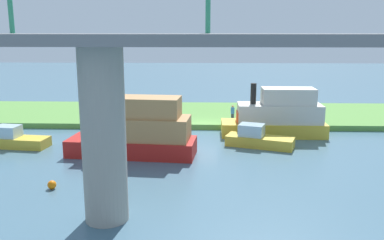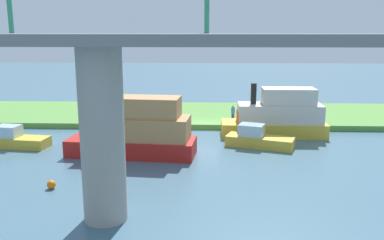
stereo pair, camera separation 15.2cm
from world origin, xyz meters
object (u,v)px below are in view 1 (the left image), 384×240
object	(u,v)px
person_on_bank	(233,112)
mooring_post	(126,117)
riverboat_paddlewheel	(277,116)
motorboat_white	(258,139)
marker_buoy	(52,185)
bridge_pylon	(104,136)
houseboat_blue	(136,132)
pontoon_yellow	(14,139)

from	to	relation	value
person_on_bank	mooring_post	distance (m)	10.12
riverboat_paddlewheel	person_on_bank	bearing A→B (deg)	-49.92
motorboat_white	marker_buoy	world-z (taller)	motorboat_white
bridge_pylon	motorboat_white	size ratio (longest dim) A/B	1.50
mooring_post	houseboat_blue	size ratio (longest dim) A/B	0.11
mooring_post	pontoon_yellow	xyz separation A→B (m)	(7.46, 6.90, -0.41)
person_on_bank	riverboat_paddlewheel	size ratio (longest dim) A/B	0.16
pontoon_yellow	bridge_pylon	bearing A→B (deg)	129.44
houseboat_blue	pontoon_yellow	size ratio (longest dim) A/B	1.82
bridge_pylon	mooring_post	world-z (taller)	bridge_pylon
mooring_post	motorboat_white	size ratio (longest dim) A/B	0.18
mooring_post	houseboat_blue	world-z (taller)	houseboat_blue
riverboat_paddlewheel	houseboat_blue	size ratio (longest dim) A/B	0.94
mooring_post	marker_buoy	world-z (taller)	mooring_post
motorboat_white	pontoon_yellow	distance (m)	18.97
motorboat_white	bridge_pylon	bearing A→B (deg)	56.57
riverboat_paddlewheel	pontoon_yellow	world-z (taller)	riverboat_paddlewheel
mooring_post	marker_buoy	size ratio (longest dim) A/B	2.01
riverboat_paddlewheel	marker_buoy	distance (m)	19.82
mooring_post	riverboat_paddlewheel	xyz separation A→B (m)	(-13.51, 2.48, 0.67)
person_on_bank	riverboat_paddlewheel	world-z (taller)	riverboat_paddlewheel
riverboat_paddlewheel	houseboat_blue	world-z (taller)	houseboat_blue
bridge_pylon	pontoon_yellow	distance (m)	16.45
pontoon_yellow	mooring_post	bearing A→B (deg)	-137.21
person_on_bank	houseboat_blue	size ratio (longest dim) A/B	0.15
motorboat_white	marker_buoy	distance (m)	15.95
person_on_bank	pontoon_yellow	xyz separation A→B (m)	(17.43, 8.63, -0.61)
motorboat_white	pontoon_yellow	bearing A→B (deg)	2.54
riverboat_paddlewheel	bridge_pylon	bearing A→B (deg)	57.39
person_on_bank	pontoon_yellow	bearing A→B (deg)	26.34
houseboat_blue	marker_buoy	bearing A→B (deg)	61.34
motorboat_white	marker_buoy	size ratio (longest dim) A/B	10.98
mooring_post	riverboat_paddlewheel	distance (m)	13.75
marker_buoy	person_on_bank	bearing A→B (deg)	-123.20
bridge_pylon	houseboat_blue	bearing A→B (deg)	-88.09
houseboat_blue	pontoon_yellow	bearing A→B (deg)	-10.46
person_on_bank	riverboat_paddlewheel	distance (m)	5.52
riverboat_paddlewheel	pontoon_yellow	xyz separation A→B (m)	(20.97, 4.42, -1.08)
riverboat_paddlewheel	motorboat_white	world-z (taller)	riverboat_paddlewheel
person_on_bank	marker_buoy	distance (m)	20.66
motorboat_white	mooring_post	bearing A→B (deg)	-27.81
riverboat_paddlewheel	mooring_post	bearing A→B (deg)	-10.41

